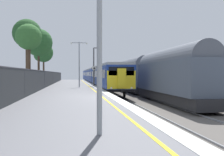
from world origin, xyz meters
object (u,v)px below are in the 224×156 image
object	(u,v)px
background_tree_left	(39,44)
background_tree_centre	(43,53)
platform_lamp_near	(99,20)
speed_limit_sign	(94,73)
signal_gantry	(96,62)
platform_lamp_mid	(79,60)
freight_train_adjacent_track	(147,74)
background_tree_right	(28,38)
background_tree_back	(27,34)
commuter_train_at_platform	(95,75)

from	to	relation	value
background_tree_left	background_tree_centre	xyz separation A→B (m)	(-1.15, 14.47, -0.43)
background_tree_centre	platform_lamp_near	bearing A→B (deg)	-81.93
speed_limit_sign	platform_lamp_near	bearing A→B (deg)	-94.18
signal_gantry	platform_lamp_mid	distance (m)	3.97
speed_limit_sign	freight_train_adjacent_track	bearing A→B (deg)	-28.26
speed_limit_sign	background_tree_right	xyz separation A→B (m)	(-7.78, -0.53, 4.08)
speed_limit_sign	background_tree_left	xyz separation A→B (m)	(-7.84, 10.35, 4.73)
background_tree_centre	background_tree_back	xyz separation A→B (m)	(0.35, -21.01, 0.86)
freight_train_adjacent_track	background_tree_back	size ratio (longest dim) A/B	3.26
signal_gantry	platform_lamp_mid	world-z (taller)	platform_lamp_mid
background_tree_right	background_tree_left	bearing A→B (deg)	90.34
background_tree_back	background_tree_right	bearing A→B (deg)	-78.78
background_tree_centre	background_tree_back	bearing A→B (deg)	-89.04
commuter_train_at_platform	background_tree_centre	world-z (taller)	background_tree_centre
commuter_train_at_platform	speed_limit_sign	xyz separation A→B (m)	(-1.85, -21.98, 0.37)
platform_lamp_mid	background_tree_back	distance (m)	9.11
speed_limit_sign	platform_lamp_near	world-z (taller)	platform_lamp_near
background_tree_centre	platform_lamp_mid	bearing A→B (deg)	-74.62
background_tree_right	platform_lamp_mid	bearing A→B (deg)	-5.38
speed_limit_sign	background_tree_right	bearing A→B (deg)	-176.09
background_tree_centre	background_tree_back	world-z (taller)	background_tree_back
background_tree_left	freight_train_adjacent_track	bearing A→B (deg)	-44.59
freight_train_adjacent_track	background_tree_right	size ratio (longest dim) A/B	3.90
freight_train_adjacent_track	background_tree_centre	distance (m)	31.96
commuter_train_at_platform	background_tree_right	bearing A→B (deg)	-113.14
commuter_train_at_platform	background_tree_back	world-z (taller)	background_tree_back
speed_limit_sign	background_tree_back	xyz separation A→B (m)	(-8.64, 3.81, 5.16)
signal_gantry	background_tree_left	bearing A→B (deg)	135.20
platform_lamp_near	background_tree_left	bearing A→B (deg)	99.48
freight_train_adjacent_track	background_tree_back	bearing A→B (deg)	154.36
background_tree_left	background_tree_centre	world-z (taller)	background_tree_left
platform_lamp_mid	background_tree_right	size ratio (longest dim) A/B	0.72
platform_lamp_mid	platform_lamp_near	bearing A→B (deg)	-90.00
signal_gantry	background_tree_centre	bearing A→B (deg)	112.47
freight_train_adjacent_track	background_tree_back	world-z (taller)	background_tree_back
commuter_train_at_platform	platform_lamp_mid	world-z (taller)	platform_lamp_mid
signal_gantry	speed_limit_sign	size ratio (longest dim) A/B	1.97
signal_gantry	platform_lamp_near	world-z (taller)	signal_gantry
speed_limit_sign	background_tree_left	bearing A→B (deg)	127.15
platform_lamp_near	background_tree_right	xyz separation A→B (m)	(-5.92, 24.95, 2.79)
background_tree_centre	speed_limit_sign	bearing A→B (deg)	-70.09
platform_lamp_near	background_tree_back	size ratio (longest dim) A/B	0.55
platform_lamp_near	background_tree_right	distance (m)	25.80
platform_lamp_mid	background_tree_right	distance (m)	6.47
freight_train_adjacent_track	background_tree_back	distance (m)	16.89
background_tree_left	speed_limit_sign	bearing A→B (deg)	-52.85
speed_limit_sign	background_tree_right	distance (m)	8.80
signal_gantry	background_tree_back	world-z (taller)	background_tree_back
freight_train_adjacent_track	platform_lamp_near	distance (m)	23.67
background_tree_right	freight_train_adjacent_track	bearing A→B (deg)	-10.86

